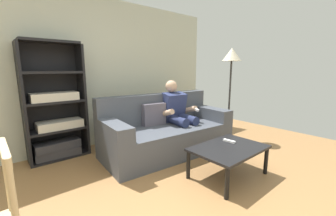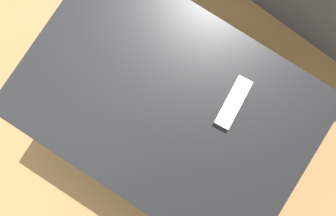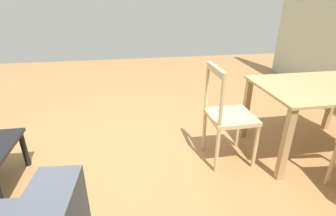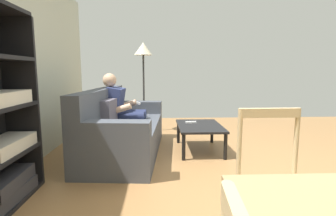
{
  "view_description": "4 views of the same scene",
  "coord_description": "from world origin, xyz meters",
  "px_view_note": "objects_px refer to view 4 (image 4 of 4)",
  "views": [
    {
      "loc": [
        -0.8,
        -1.11,
        1.38
      ],
      "look_at": [
        1.35,
        1.46,
        0.75
      ],
      "focal_mm": 22.66,
      "sensor_mm": 36.0,
      "label": 1
    },
    {
      "loc": [
        1.5,
        0.25,
        1.47
      ],
      "look_at": [
        1.43,
        0.35,
        0.24
      ],
      "focal_mm": 36.32,
      "sensor_mm": 36.0,
      "label": 2
    },
    {
      "loc": [
        -0.03,
        2.32,
        1.55
      ],
      "look_at": [
        -0.26,
        0.91,
        0.9
      ],
      "focal_mm": 27.14,
      "sensor_mm": 36.0,
      "label": 3
    },
    {
      "loc": [
        -2.4,
        1.0,
        1.2
      ],
      "look_at": [
        -0.26,
        0.91,
        0.9
      ],
      "focal_mm": 27.71,
      "sensor_mm": 36.0,
      "label": 4
    }
  ],
  "objects_px": {
    "couch": "(121,130)",
    "floor_lamp": "(143,57)",
    "person_lounging": "(123,109)",
    "tv_remote": "(191,122)",
    "dining_chair_facing_couch": "(277,192)",
    "coffee_table": "(200,128)"
  },
  "relations": [
    {
      "from": "dining_chair_facing_couch",
      "to": "floor_lamp",
      "type": "relative_size",
      "value": 0.55
    },
    {
      "from": "person_lounging",
      "to": "tv_remote",
      "type": "height_order",
      "value": "person_lounging"
    },
    {
      "from": "couch",
      "to": "person_lounging",
      "type": "height_order",
      "value": "person_lounging"
    },
    {
      "from": "person_lounging",
      "to": "floor_lamp",
      "type": "relative_size",
      "value": 0.67
    },
    {
      "from": "coffee_table",
      "to": "tv_remote",
      "type": "xyz_separation_m",
      "value": [
        0.17,
        0.11,
        0.06
      ]
    },
    {
      "from": "tv_remote",
      "to": "dining_chair_facing_couch",
      "type": "height_order",
      "value": "dining_chair_facing_couch"
    },
    {
      "from": "couch",
      "to": "tv_remote",
      "type": "relative_size",
      "value": 12.83
    },
    {
      "from": "floor_lamp",
      "to": "tv_remote",
      "type": "bearing_deg",
      "value": -145.22
    },
    {
      "from": "person_lounging",
      "to": "tv_remote",
      "type": "bearing_deg",
      "value": -91.62
    },
    {
      "from": "couch",
      "to": "coffee_table",
      "type": "xyz_separation_m",
      "value": [
        0.08,
        -1.17,
        0.01
      ]
    },
    {
      "from": "couch",
      "to": "tv_remote",
      "type": "bearing_deg",
      "value": -76.59
    },
    {
      "from": "coffee_table",
      "to": "floor_lamp",
      "type": "bearing_deg",
      "value": 34.55
    },
    {
      "from": "couch",
      "to": "floor_lamp",
      "type": "relative_size",
      "value": 1.24
    },
    {
      "from": "couch",
      "to": "tv_remote",
      "type": "xyz_separation_m",
      "value": [
        0.25,
        -1.06,
        0.07
      ]
    },
    {
      "from": "person_lounging",
      "to": "coffee_table",
      "type": "distance_m",
      "value": 1.22
    },
    {
      "from": "dining_chair_facing_couch",
      "to": "person_lounging",
      "type": "bearing_deg",
      "value": 25.92
    },
    {
      "from": "couch",
      "to": "dining_chair_facing_couch",
      "type": "height_order",
      "value": "dining_chair_facing_couch"
    },
    {
      "from": "coffee_table",
      "to": "tv_remote",
      "type": "bearing_deg",
      "value": 32.99
    },
    {
      "from": "dining_chair_facing_couch",
      "to": "tv_remote",
      "type": "bearing_deg",
      "value": 4.29
    },
    {
      "from": "coffee_table",
      "to": "floor_lamp",
      "type": "distance_m",
      "value": 1.96
    },
    {
      "from": "coffee_table",
      "to": "tv_remote",
      "type": "relative_size",
      "value": 5.6
    },
    {
      "from": "coffee_table",
      "to": "dining_chair_facing_couch",
      "type": "distance_m",
      "value": 2.38
    }
  ]
}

